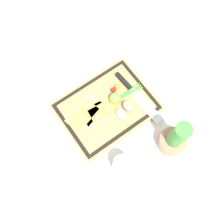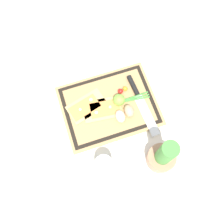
% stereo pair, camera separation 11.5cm
% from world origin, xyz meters
% --- Properties ---
extents(ground_plane, '(6.00, 6.00, 0.00)m').
position_xyz_m(ground_plane, '(0.00, 0.00, 0.00)').
color(ground_plane, silver).
extents(cutting_board, '(0.43, 0.33, 0.02)m').
position_xyz_m(cutting_board, '(0.00, 0.00, 0.01)').
color(cutting_board, tan).
rests_on(cutting_board, ground_plane).
extents(pizza_slice_near, '(0.19, 0.14, 0.02)m').
position_xyz_m(pizza_slice_near, '(0.10, -0.02, 0.02)').
color(pizza_slice_near, tan).
rests_on(pizza_slice_near, cutting_board).
extents(pizza_slice_far, '(0.18, 0.12, 0.02)m').
position_xyz_m(pizza_slice_far, '(0.03, 0.01, 0.02)').
color(pizza_slice_far, tan).
rests_on(pizza_slice_far, cutting_board).
extents(knife, '(0.05, 0.30, 0.02)m').
position_xyz_m(knife, '(-0.14, -0.00, 0.02)').
color(knife, silver).
rests_on(knife, cutting_board).
extents(egg_brown, '(0.04, 0.06, 0.04)m').
position_xyz_m(egg_brown, '(-0.07, 0.06, 0.04)').
color(egg_brown, tan).
rests_on(egg_brown, cutting_board).
extents(egg_pink, '(0.04, 0.06, 0.04)m').
position_xyz_m(egg_pink, '(-0.03, 0.07, 0.04)').
color(egg_pink, beige).
rests_on(egg_pink, cutting_board).
extents(lime, '(0.05, 0.05, 0.05)m').
position_xyz_m(lime, '(-0.05, -0.00, 0.04)').
color(lime, '#7FB742').
rests_on(lime, cutting_board).
extents(cherry_tomato_red, '(0.02, 0.02, 0.02)m').
position_xyz_m(cherry_tomato_red, '(-0.07, -0.04, 0.03)').
color(cherry_tomato_red, red).
rests_on(cherry_tomato_red, cutting_board).
extents(cherry_tomato_yellow, '(0.02, 0.02, 0.02)m').
position_xyz_m(cherry_tomato_yellow, '(-0.09, -0.05, 0.03)').
color(cherry_tomato_yellow, gold).
rests_on(cherry_tomato_yellow, cutting_board).
extents(scallion_bunch, '(0.34, 0.05, 0.01)m').
position_xyz_m(scallion_bunch, '(-0.02, 0.00, 0.02)').
color(scallion_bunch, '#47933D').
rests_on(scallion_bunch, cutting_board).
extents(herb_pot, '(0.12, 0.12, 0.24)m').
position_xyz_m(herb_pot, '(-0.13, 0.30, 0.08)').
color(herb_pot, '#AD7A5B').
rests_on(herb_pot, ground_plane).
extents(sauce_jar, '(0.08, 0.08, 0.10)m').
position_xyz_m(sauce_jar, '(0.11, 0.25, 0.05)').
color(sauce_jar, silver).
rests_on(sauce_jar, ground_plane).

